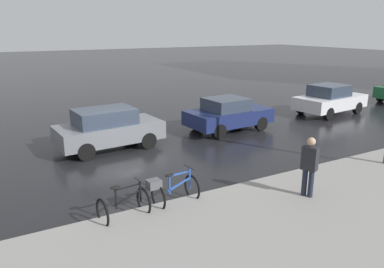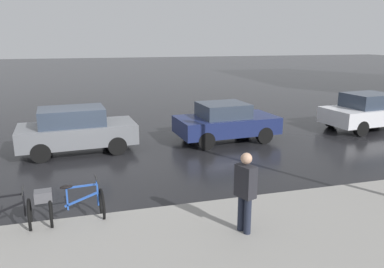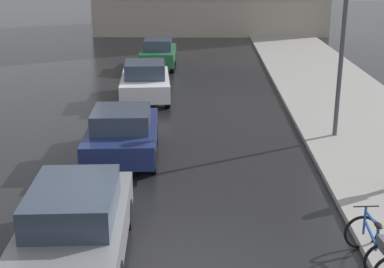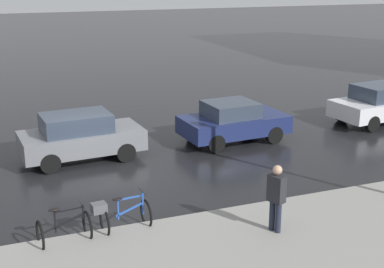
# 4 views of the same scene
# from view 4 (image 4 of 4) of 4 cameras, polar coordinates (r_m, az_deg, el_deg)

# --- Properties ---
(ground_plane) EXTENTS (140.00, 140.00, 0.00)m
(ground_plane) POSITION_cam_4_polar(r_m,az_deg,el_deg) (16.48, -9.70, -4.64)
(ground_plane) COLOR black
(bicycle_nearest) EXTENTS (0.83, 1.21, 0.95)m
(bicycle_nearest) POSITION_cam_4_polar(r_m,az_deg,el_deg) (12.66, -13.47, -9.83)
(bicycle_nearest) COLOR black
(bicycle_nearest) RESTS_ON ground
(bicycle_second) EXTENTS (0.82, 1.40, 0.97)m
(bicycle_second) POSITION_cam_4_polar(r_m,az_deg,el_deg) (12.93, -7.72, -8.49)
(bicycle_second) COLOR black
(bicycle_second) RESTS_ON ground
(car_grey) EXTENTS (2.14, 4.07, 1.58)m
(car_grey) POSITION_cam_4_polar(r_m,az_deg,el_deg) (17.94, -11.82, -0.23)
(car_grey) COLOR slate
(car_grey) RESTS_ON ground
(car_navy) EXTENTS (2.20, 3.98, 1.49)m
(car_navy) POSITION_cam_4_polar(r_m,az_deg,el_deg) (19.55, 4.40, 1.35)
(car_navy) COLOR navy
(car_navy) RESTS_ON ground
(car_white) EXTENTS (2.32, 4.27, 1.59)m
(car_white) POSITION_cam_4_polar(r_m,az_deg,el_deg) (23.26, 19.43, 3.05)
(car_white) COLOR silver
(car_white) RESTS_ON ground
(pedestrian) EXTENTS (0.46, 0.37, 1.78)m
(pedestrian) POSITION_cam_4_polar(r_m,az_deg,el_deg) (12.58, 8.97, -6.64)
(pedestrian) COLOR #1E2333
(pedestrian) RESTS_ON ground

